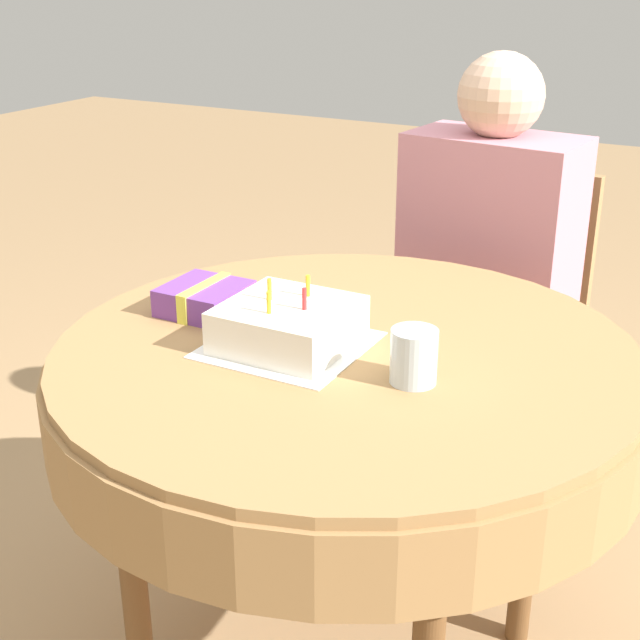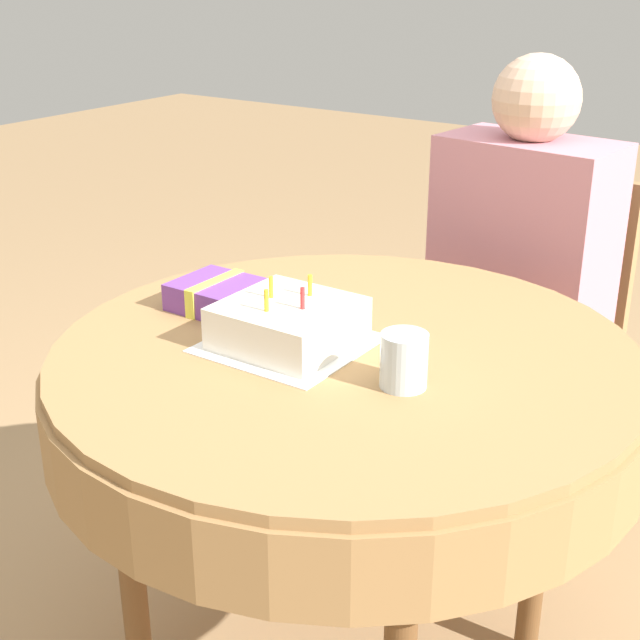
{
  "view_description": "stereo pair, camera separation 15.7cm",
  "coord_description": "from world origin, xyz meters",
  "px_view_note": "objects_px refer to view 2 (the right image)",
  "views": [
    {
      "loc": [
        0.64,
        -1.29,
        1.41
      ],
      "look_at": [
        -0.05,
        -0.01,
        0.81
      ],
      "focal_mm": 50.0,
      "sensor_mm": 36.0,
      "label": 1
    },
    {
      "loc": [
        0.78,
        -1.21,
        1.41
      ],
      "look_at": [
        -0.05,
        -0.01,
        0.81
      ],
      "focal_mm": 50.0,
      "sensor_mm": 36.0,
      "label": 2
    }
  ],
  "objects_px": {
    "chair": "(530,333)",
    "drinking_glass": "(404,360)",
    "gift_box": "(215,294)",
    "person": "(521,256)",
    "birthday_cake": "(288,323)"
  },
  "relations": [
    {
      "from": "chair",
      "to": "drinking_glass",
      "type": "height_order",
      "value": "chair"
    },
    {
      "from": "gift_box",
      "to": "person",
      "type": "bearing_deg",
      "value": 67.59
    },
    {
      "from": "chair",
      "to": "gift_box",
      "type": "xyz_separation_m",
      "value": [
        -0.33,
        -0.86,
        0.31
      ]
    },
    {
      "from": "drinking_glass",
      "to": "gift_box",
      "type": "bearing_deg",
      "value": 168.93
    },
    {
      "from": "person",
      "to": "gift_box",
      "type": "relative_size",
      "value": 7.84
    },
    {
      "from": "birthday_cake",
      "to": "gift_box",
      "type": "xyz_separation_m",
      "value": [
        -0.22,
        0.06,
        -0.01
      ]
    },
    {
      "from": "drinking_glass",
      "to": "chair",
      "type": "bearing_deg",
      "value": 98.71
    },
    {
      "from": "birthday_cake",
      "to": "drinking_glass",
      "type": "bearing_deg",
      "value": -6.59
    },
    {
      "from": "birthday_cake",
      "to": "gift_box",
      "type": "relative_size",
      "value": 1.41
    },
    {
      "from": "drinking_glass",
      "to": "gift_box",
      "type": "relative_size",
      "value": 0.6
    },
    {
      "from": "chair",
      "to": "person",
      "type": "height_order",
      "value": "person"
    },
    {
      "from": "person",
      "to": "gift_box",
      "type": "xyz_separation_m",
      "value": [
        -0.32,
        -0.77,
        0.07
      ]
    },
    {
      "from": "person",
      "to": "birthday_cake",
      "type": "height_order",
      "value": "person"
    },
    {
      "from": "gift_box",
      "to": "birthday_cake",
      "type": "bearing_deg",
      "value": -15.92
    },
    {
      "from": "person",
      "to": "drinking_glass",
      "type": "xyz_separation_m",
      "value": [
        0.16,
        -0.87,
        0.09
      ]
    }
  ]
}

